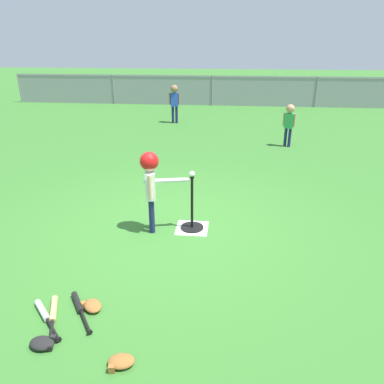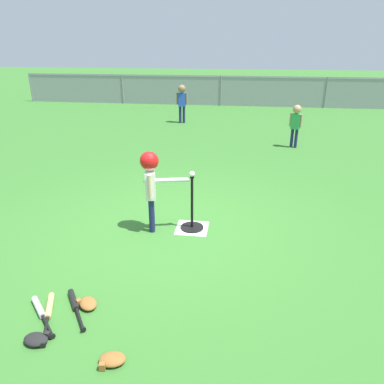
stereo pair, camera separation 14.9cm
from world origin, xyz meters
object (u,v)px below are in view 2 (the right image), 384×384
object	(u,v)px
batter_child	(151,175)
spare_bat_silver	(40,311)
glove_near_bats	(88,303)
fielder_deep_right	(296,120)
spare_bat_black	(75,304)
fielder_deep_left	(182,99)
batting_tee	(192,220)
baseball_on_tee	(192,174)
glove_by_plate	(112,360)
spare_bat_wood	(49,311)
glove_tossed_aside	(36,339)

from	to	relation	value
batter_child	spare_bat_silver	bearing A→B (deg)	-110.78
spare_bat_silver	glove_near_bats	distance (m)	0.44
fielder_deep_right	spare_bat_black	bearing A→B (deg)	-114.26
fielder_deep_right	fielder_deep_left	bearing A→B (deg)	142.21
batting_tee	glove_near_bats	distance (m)	1.93
batting_tee	baseball_on_tee	size ratio (longest dim) A/B	10.42
glove_by_plate	fielder_deep_right	bearing A→B (deg)	72.09
batting_tee	fielder_deep_right	distance (m)	4.88
batting_tee	baseball_on_tee	xyz separation A→B (m)	(0.00, 0.00, 0.68)
baseball_on_tee	spare_bat_black	xyz separation A→B (m)	(-0.93, -1.77, -0.78)
fielder_deep_left	glove_near_bats	xyz separation A→B (m)	(0.47, -8.67, -0.72)
baseball_on_tee	glove_by_plate	xyz separation A→B (m)	(-0.33, -2.38, -0.77)
fielder_deep_right	spare_bat_wood	xyz separation A→B (m)	(-3.02, -6.38, -0.63)
spare_bat_silver	spare_bat_black	world-z (taller)	same
fielder_deep_right	glove_tossed_aside	bearing A→B (deg)	-113.60
batter_child	glove_by_plate	xyz separation A→B (m)	(0.20, -2.27, -0.77)
fielder_deep_left	glove_tossed_aside	distance (m)	9.21
spare_bat_black	glove_by_plate	xyz separation A→B (m)	(0.60, -0.61, 0.01)
batting_tee	glove_near_bats	bearing A→B (deg)	-114.50
fielder_deep_right	glove_near_bats	world-z (taller)	fielder_deep_right
spare_bat_silver	spare_bat_black	xyz separation A→B (m)	(0.29, 0.14, 0.00)
baseball_on_tee	glove_tossed_aside	bearing A→B (deg)	-115.04
spare_bat_wood	glove_tossed_aside	world-z (taller)	glove_tossed_aside
batting_tee	spare_bat_black	distance (m)	2.00
spare_bat_wood	glove_near_bats	distance (m)	0.36
fielder_deep_right	glove_near_bats	bearing A→B (deg)	-113.32
batting_tee	fielder_deep_left	bearing A→B (deg)	100.39
fielder_deep_left	spare_bat_silver	bearing A→B (deg)	-89.65
fielder_deep_right	baseball_on_tee	bearing A→B (deg)	-112.86
spare_bat_wood	spare_bat_black	bearing A→B (deg)	32.69
glove_by_plate	glove_tossed_aside	size ratio (longest dim) A/B	0.99
batter_child	spare_bat_silver	distance (m)	2.07
spare_bat_wood	spare_bat_silver	bearing A→B (deg)	-171.91
fielder_deep_right	glove_near_bats	distance (m)	6.81
baseball_on_tee	glove_by_plate	size ratio (longest dim) A/B	0.31
spare_bat_silver	spare_bat_wood	world-z (taller)	same
glove_by_plate	glove_tossed_aside	distance (m)	0.74
batter_child	spare_bat_wood	distance (m)	2.04
glove_near_bats	spare_bat_wood	bearing A→B (deg)	-156.23
batting_tee	fielder_deep_right	xyz separation A→B (m)	(1.89, 4.47, 0.53)
fielder_deep_right	glove_by_plate	size ratio (longest dim) A/B	4.30
fielder_deep_right	glove_tossed_aside	xyz separation A→B (m)	(-2.94, -6.74, -0.63)
glove_by_plate	glove_tossed_aside	xyz separation A→B (m)	(-0.73, 0.12, 0.00)
baseball_on_tee	glove_by_plate	distance (m)	2.53
glove_near_bats	batter_child	bearing A→B (deg)	80.70
glove_by_plate	spare_bat_black	bearing A→B (deg)	134.17
batter_child	glove_by_plate	distance (m)	2.40
fielder_deep_right	spare_bat_black	size ratio (longest dim) A/B	1.90
spare_bat_silver	glove_near_bats	world-z (taller)	glove_near_bats
fielder_deep_left	spare_bat_black	bearing A→B (deg)	-87.76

